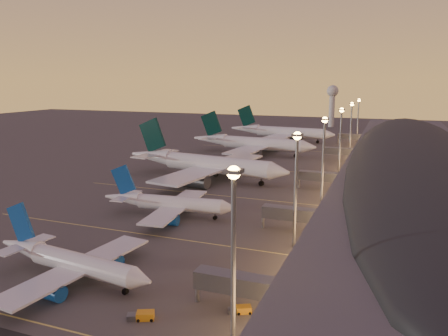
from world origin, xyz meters
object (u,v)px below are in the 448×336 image
airliner_narrow_south (70,262)px  radar_tower (332,99)px  baggage_tug_a (142,316)px  airliner_wide_far (281,132)px  airliner_wide_mid (252,143)px  airliner_narrow_north (169,203)px  baggage_tug_b (241,310)px  airliner_wide_near (204,164)px

airliner_narrow_south → radar_tower: (9.55, 290.85, 18.43)m
baggage_tug_a → airliner_wide_far: bearing=73.9°
airliner_wide_mid → airliner_narrow_north: bearing=-80.0°
airliner_wide_mid → airliner_wide_far: size_ratio=0.99×
radar_tower → baggage_tug_b: (24.06, -290.90, -21.37)m
airliner_wide_mid → baggage_tug_a: bearing=-73.8°
airliner_narrow_north → airliner_wide_near: airliner_wide_near is taller
airliner_wide_mid → baggage_tug_b: (44.09, -146.21, -4.91)m
airliner_wide_far → baggage_tug_a: size_ratio=14.86×
radar_tower → baggage_tug_b: radar_tower is taller
airliner_narrow_south → airliner_wide_far: bearing=99.0°
airliner_narrow_south → radar_tower: size_ratio=1.15×
radar_tower → airliner_wide_far: bearing=-100.9°
airliner_wide_far → baggage_tug_a: 207.43m
airliner_wide_mid → baggage_tug_a: airliner_wide_mid is taller
airliner_wide_far → baggage_tug_a: bearing=-76.0°
airliner_narrow_north → baggage_tug_b: (34.96, -41.11, -3.04)m
airliner_wide_near → airliner_narrow_south: bearing=-74.4°
airliner_narrow_north → baggage_tug_a: size_ratio=8.63×
radar_tower → baggage_tug_a: (10.28, -298.30, -21.31)m
airliner_narrow_south → airliner_narrow_north: bearing=98.5°
airliner_narrow_north → airliner_wide_near: 46.73m
airliner_wide_near → airliner_wide_mid: 59.40m
airliner_narrow_north → baggage_tug_a: 53.02m
airliner_narrow_south → radar_tower: radar_tower is taller
airliner_wide_mid → baggage_tug_b: size_ratio=16.71×
radar_tower → airliner_narrow_south: bearing=-91.9°
airliner_narrow_south → airliner_wide_far: airliner_wide_far is taller
airliner_wide_near → baggage_tug_a: bearing=-63.5°
airliner_wide_mid → radar_tower: radar_tower is taller
baggage_tug_b → baggage_tug_a: bearing=-178.9°
airliner_wide_mid → airliner_wide_far: 51.88m
airliner_wide_near → airliner_wide_mid: bearing=98.2°
radar_tower → baggage_tug_a: 299.24m
airliner_narrow_south → airliner_narrow_north: (-1.36, 41.06, 0.10)m
airliner_narrow_south → baggage_tug_a: (19.83, -7.45, -2.88)m
airliner_wide_mid → baggage_tug_b: 152.80m
baggage_tug_b → airliner_wide_far: bearing=74.8°
airliner_wide_near → baggage_tug_b: (44.44, -86.82, -5.18)m
airliner_wide_near → baggage_tug_a: (30.66, -94.22, -5.12)m
airliner_wide_near → airliner_wide_far: (2.49, 111.24, -0.23)m
airliner_narrow_north → airliner_wide_near: (-9.48, 45.71, 2.14)m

